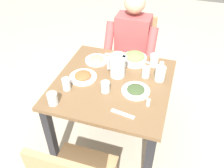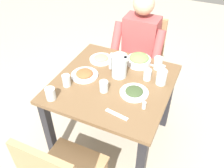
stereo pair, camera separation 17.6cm
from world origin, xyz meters
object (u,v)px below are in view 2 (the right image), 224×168
at_px(water_pitcher, 119,66).
at_px(plate_rice_curry, 85,74).
at_px(dining_table, 113,93).
at_px(salt_shaker, 144,105).
at_px(salad_bowl, 139,60).
at_px(water_glass_by_pitcher, 158,63).
at_px(diner_near, 137,53).
at_px(water_glass_far_left, 51,94).
at_px(plate_dolmas, 134,92).
at_px(oil_carafe, 161,78).
at_px(water_glass_near_right, 66,81).
at_px(water_glass_center, 147,75).
at_px(plate_fries, 101,59).
at_px(water_glass_near_left, 104,86).
at_px(chair_near, 143,55).

height_order(water_pitcher, plate_rice_curry, water_pitcher).
bearing_deg(dining_table, salt_shaker, 150.52).
bearing_deg(salad_bowl, water_glass_by_pitcher, -178.93).
height_order(dining_table, salad_bowl, salad_bowl).
bearing_deg(diner_near, water_glass_far_left, 70.34).
distance_m(plate_dolmas, oil_carafe, 0.25).
relative_size(diner_near, water_glass_near_right, 12.56).
bearing_deg(plate_dolmas, water_pitcher, -39.22).
distance_m(plate_rice_curry, water_glass_center, 0.50).
relative_size(water_pitcher, water_glass_by_pitcher, 1.80).
distance_m(dining_table, salt_shaker, 0.39).
bearing_deg(plate_fries, water_pitcher, 148.24).
bearing_deg(salad_bowl, dining_table, 72.29).
xyz_separation_m(plate_dolmas, plate_fries, (0.42, -0.29, 0.00)).
distance_m(diner_near, water_glass_by_pitcher, 0.37).
bearing_deg(water_glass_by_pitcher, water_pitcher, 41.43).
distance_m(water_glass_near_left, water_glass_near_right, 0.29).
distance_m(water_glass_near_right, oil_carafe, 0.72).
xyz_separation_m(chair_near, water_pitcher, (-0.01, 0.67, 0.29)).
height_order(plate_dolmas, plate_fries, same).
xyz_separation_m(water_pitcher, oil_carafe, (-0.33, -0.04, -0.04)).
distance_m(plate_rice_curry, water_glass_by_pitcher, 0.61).
bearing_deg(dining_table, water_glass_near_left, 81.51).
distance_m(water_glass_far_left, oil_carafe, 0.83).
xyz_separation_m(dining_table, water_glass_near_left, (0.02, 0.12, 0.16)).
xyz_separation_m(water_glass_by_pitcher, water_glass_near_left, (0.28, 0.44, -0.01)).
xyz_separation_m(plate_dolmas, water_glass_near_left, (0.21, 0.06, 0.03)).
relative_size(chair_near, water_pitcher, 4.72).
relative_size(water_pitcher, salt_shaker, 3.52).
bearing_deg(plate_dolmas, water_glass_near_right, 14.16).
xyz_separation_m(water_glass_near_left, water_glass_near_right, (0.28, 0.06, 0.00)).
distance_m(dining_table, plate_rice_curry, 0.28).
height_order(water_glass_near_left, salt_shaker, water_glass_near_left).
height_order(diner_near, oil_carafe, diner_near).
bearing_deg(water_glass_near_right, salt_shaker, -179.12).
relative_size(plate_dolmas, water_glass_center, 2.33).
bearing_deg(water_glass_near_right, salad_bowl, -128.93).
bearing_deg(water_glass_far_left, plate_rice_curry, -104.38).
height_order(chair_near, salad_bowl, chair_near).
relative_size(plate_rice_curry, water_glass_near_left, 2.56).
bearing_deg(plate_rice_curry, water_glass_by_pitcher, -146.08).
distance_m(diner_near, water_glass_near_right, 0.81).
bearing_deg(dining_table, water_glass_near_right, 31.45).
relative_size(salad_bowl, water_glass_near_right, 2.12).
relative_size(plate_rice_curry, water_glass_far_left, 2.40).
height_order(water_glass_center, oil_carafe, oil_carafe).
bearing_deg(diner_near, oil_carafe, 128.83).
bearing_deg(plate_dolmas, dining_table, -16.70).
xyz_separation_m(diner_near, salad_bowl, (-0.10, 0.24, 0.09)).
bearing_deg(plate_dolmas, water_glass_near_left, 16.78).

